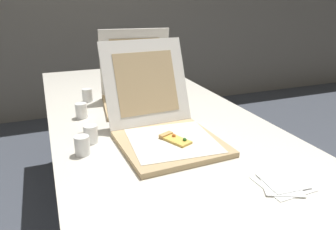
% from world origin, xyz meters
% --- Properties ---
extents(table, '(0.99, 2.44, 0.74)m').
position_xyz_m(table, '(0.00, 0.67, 0.70)').
color(table, silver).
rests_on(table, ground).
extents(pizza_box_front, '(0.41, 0.55, 0.39)m').
position_xyz_m(pizza_box_front, '(-0.05, 0.36, 0.79)').
color(pizza_box_front, tan).
rests_on(pizza_box_front, table).
extents(pizza_box_middle, '(0.43, 0.44, 0.40)m').
position_xyz_m(pizza_box_middle, '(-0.01, 0.86, 0.80)').
color(pizza_box_middle, tan).
rests_on(pizza_box_middle, table).
extents(cup_white_near_center, '(0.06, 0.06, 0.07)m').
position_xyz_m(cup_white_near_center, '(-0.34, 0.45, 0.78)').
color(cup_white_near_center, white).
rests_on(cup_white_near_center, table).
extents(cup_white_far, '(0.06, 0.06, 0.07)m').
position_xyz_m(cup_white_far, '(-0.27, 1.02, 0.78)').
color(cup_white_far, white).
rests_on(cup_white_far, table).
extents(cup_white_near_left, '(0.06, 0.06, 0.07)m').
position_xyz_m(cup_white_near_left, '(-0.38, 0.36, 0.78)').
color(cup_white_near_left, white).
rests_on(cup_white_near_left, table).
extents(cup_white_mid, '(0.06, 0.06, 0.07)m').
position_xyz_m(cup_white_mid, '(-0.33, 0.76, 0.78)').
color(cup_white_mid, white).
rests_on(cup_white_mid, table).
extents(napkin_pile, '(0.17, 0.17, 0.01)m').
position_xyz_m(napkin_pile, '(0.18, -0.09, 0.74)').
color(napkin_pile, white).
rests_on(napkin_pile, table).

